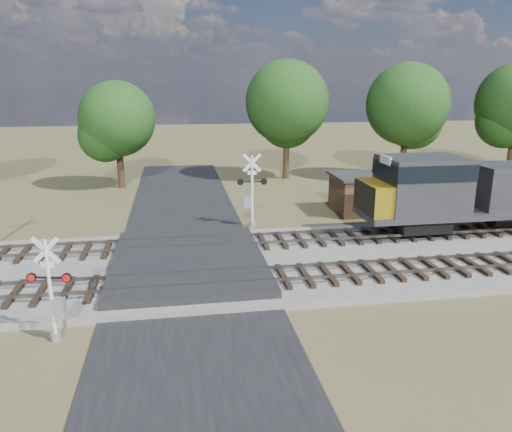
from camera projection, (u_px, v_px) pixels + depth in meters
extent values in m
plane|color=#4C502A|center=(189.00, 273.00, 23.02)|extent=(160.00, 160.00, 0.00)
cube|color=gray|center=(389.00, 255.00, 25.03)|extent=(140.00, 10.00, 0.30)
cube|color=black|center=(189.00, 273.00, 23.01)|extent=(7.00, 60.00, 0.08)
cube|color=#262628|center=(189.00, 263.00, 23.42)|extent=(7.00, 9.00, 0.62)
cube|color=black|center=(238.00, 279.00, 21.33)|extent=(44.00, 2.60, 0.18)
cube|color=#5E5851|center=(420.00, 271.00, 21.86)|extent=(140.00, 0.08, 0.15)
cube|color=#5E5851|center=(406.00, 259.00, 23.22)|extent=(140.00, 0.08, 0.15)
cube|color=black|center=(225.00, 243.00, 26.09)|extent=(44.00, 2.60, 0.18)
cube|color=#5E5851|center=(376.00, 237.00, 26.62)|extent=(140.00, 0.08, 0.15)
cube|color=#5E5851|center=(366.00, 229.00, 27.98)|extent=(140.00, 0.08, 0.15)
cylinder|color=silver|center=(51.00, 291.00, 16.65)|extent=(0.13, 0.13, 3.63)
cylinder|color=#919497|center=(56.00, 337.00, 17.09)|extent=(0.33, 0.33, 0.27)
cube|color=silver|center=(46.00, 250.00, 16.26)|extent=(0.94, 0.21, 0.95)
cube|color=silver|center=(46.00, 250.00, 16.26)|extent=(0.94, 0.21, 0.95)
cube|color=silver|center=(47.00, 265.00, 16.40)|extent=(0.45, 0.11, 0.20)
cube|color=black|center=(49.00, 278.00, 16.52)|extent=(1.44, 0.32, 0.05)
cylinder|color=red|center=(31.00, 277.00, 16.53)|extent=(0.34, 0.15, 0.33)
cylinder|color=red|center=(67.00, 278.00, 16.50)|extent=(0.34, 0.15, 0.33)
cube|color=#919497|center=(59.00, 306.00, 16.79)|extent=(0.45, 0.34, 0.59)
cylinder|color=silver|center=(252.00, 192.00, 29.86)|extent=(0.15, 0.15, 4.35)
cylinder|color=#919497|center=(252.00, 224.00, 30.39)|extent=(0.39, 0.39, 0.33)
cube|color=silver|center=(252.00, 163.00, 29.40)|extent=(1.14, 0.13, 1.14)
cube|color=silver|center=(252.00, 163.00, 29.40)|extent=(1.14, 0.13, 1.14)
cube|color=silver|center=(252.00, 173.00, 29.56)|extent=(0.54, 0.07, 0.24)
cube|color=black|center=(252.00, 182.00, 29.70)|extent=(1.74, 0.20, 0.07)
cylinder|color=red|center=(264.00, 182.00, 29.76)|extent=(0.40, 0.14, 0.39)
cylinder|color=red|center=(240.00, 182.00, 29.64)|extent=(0.40, 0.14, 0.39)
cube|color=#919497|center=(248.00, 202.00, 30.01)|extent=(0.51, 0.36, 0.71)
cube|color=#4A3520|center=(361.00, 195.00, 33.40)|extent=(3.43, 3.43, 2.39)
cube|color=#2D2C2F|center=(362.00, 176.00, 33.06)|extent=(3.77, 3.77, 0.17)
cylinder|color=black|center=(120.00, 162.00, 40.78)|extent=(0.56, 0.56, 4.32)
sphere|color=black|center=(117.00, 119.00, 39.87)|extent=(6.05, 6.05, 6.05)
cylinder|color=black|center=(286.00, 150.00, 44.54)|extent=(0.56, 0.56, 5.20)
sphere|color=black|center=(287.00, 102.00, 43.44)|extent=(7.28, 7.28, 7.28)
cylinder|color=black|center=(404.00, 151.00, 44.20)|extent=(0.56, 0.56, 5.08)
sphere|color=black|center=(407.00, 104.00, 43.12)|extent=(7.11, 7.11, 7.11)
cylinder|color=black|center=(511.00, 149.00, 45.45)|extent=(0.56, 0.56, 5.12)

